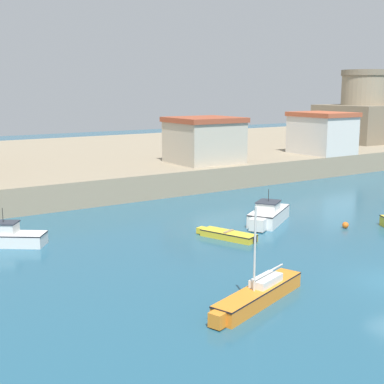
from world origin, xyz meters
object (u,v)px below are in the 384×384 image
Objects in this scene: mooring_buoy at (345,225)px; harbor_shed_near_wharf at (204,140)px; harbor_shed_mid_row at (322,133)px; motorboat_white_3 at (5,237)px; dinghy_yellow_2 at (227,235)px; sailboat_orange_4 at (258,294)px; fortress at (362,116)px; motorboat_white_0 at (268,215)px.

harbor_shed_near_wharf reaches higher than mooring_buoy.
harbor_shed_near_wharf is 16.03m from harbor_shed_mid_row.
dinghy_yellow_2 is at bearing -26.78° from motorboat_white_3.
motorboat_white_3 is 0.76× the size of sailboat_orange_4.
motorboat_white_3 is 40.60m from harbor_shed_mid_row.
harbor_shed_near_wharf is 0.99× the size of harbor_shed_mid_row.
motorboat_white_3 is at bearing 153.22° from dinghy_yellow_2.
motorboat_white_3 reaches higher than dinghy_yellow_2.
mooring_buoy is 0.04× the size of fortress.
motorboat_white_3 is 11.13× the size of mooring_buoy.
harbor_shed_near_wharf reaches higher than motorboat_white_0.
harbor_shed_mid_row reaches higher than dinghy_yellow_2.
dinghy_yellow_2 is 0.42× the size of fortress.
fortress is (33.74, 26.74, 5.68)m from mooring_buoy.
mooring_buoy is 20.86m from harbor_shed_near_wharf.
dinghy_yellow_2 is 49.14m from fortress.
harbor_shed_mid_row is at bearing 39.77° from sailboat_orange_4.
motorboat_white_3 is 23.04m from mooring_buoy.
harbor_shed_mid_row is at bearing 32.61° from dinghy_yellow_2.
motorboat_white_0 is at bearing -144.60° from harbor_shed_mid_row.
harbor_shed_near_wharf reaches higher than dinghy_yellow_2.
motorboat_white_0 is 15.20m from sailboat_orange_4.
motorboat_white_3 is at bearing -164.99° from harbor_shed_mid_row.
motorboat_white_3 is at bearing 165.03° from motorboat_white_0.
mooring_buoy is at bearing -132.58° from harbor_shed_mid_row.
motorboat_white_3 reaches higher than mooring_buoy.
mooring_buoy is (21.27, -8.85, -0.33)m from motorboat_white_3.
harbor_shed_near_wharf is at bearing 71.70° from motorboat_white_0.
dinghy_yellow_2 is 8.95m from mooring_buoy.
dinghy_yellow_2 is 10.89m from sailboat_orange_4.
motorboat_white_0 is at bearing 47.30° from sailboat_orange_4.
fortress is (42.34, 24.28, 5.65)m from dinghy_yellow_2.
sailboat_orange_4 reaches higher than mooring_buoy.
dinghy_yellow_2 is at bearing -161.47° from motorboat_white_0.
motorboat_white_0 reaches higher than mooring_buoy.
harbor_shed_mid_row is at bearing -3.63° from harbor_shed_near_wharf.
sailboat_orange_4 is 58.68m from fortress.
mooring_buoy is at bearing -22.59° from motorboat_white_3.
sailboat_orange_4 is at bearing -153.16° from mooring_buoy.
motorboat_white_0 is 0.83× the size of sailboat_orange_4.
harbor_shed_mid_row reaches higher than mooring_buoy.
mooring_buoy is at bearing -94.90° from harbor_shed_near_wharf.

